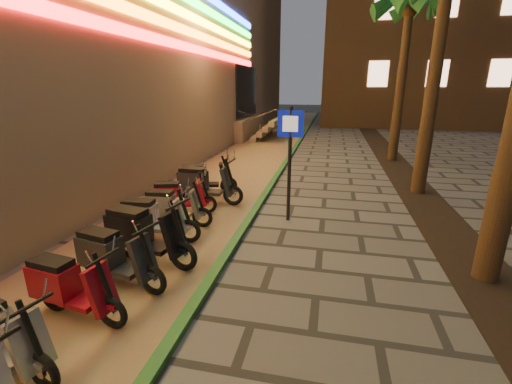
% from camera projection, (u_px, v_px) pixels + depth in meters
% --- Properties ---
extents(ground, '(120.00, 120.00, 0.00)m').
position_uv_depth(ground, '(251.00, 325.00, 4.67)').
color(ground, '#474442').
rests_on(ground, ground).
extents(parking_strip, '(3.40, 60.00, 0.01)m').
position_uv_depth(parking_strip, '(245.00, 163.00, 14.53)').
color(parking_strip, '#8C7251').
rests_on(parking_strip, ground).
extents(green_curb, '(0.18, 60.00, 0.10)m').
position_uv_depth(green_curb, '(285.00, 164.00, 14.17)').
color(green_curb, '#246126').
rests_on(green_curb, ground).
extents(planting_strip, '(1.20, 40.00, 0.02)m').
position_uv_depth(planting_strip, '(435.00, 215.00, 8.60)').
color(planting_strip, black).
rests_on(planting_strip, ground).
extents(palm_d, '(2.97, 3.02, 7.16)m').
position_uv_depth(palm_d, '(409.00, 11.00, 13.38)').
color(palm_d, '#472D19').
rests_on(palm_d, ground).
extents(pedestrian_sign, '(0.59, 0.11, 2.69)m').
position_uv_depth(pedestrian_sign, '(290.00, 149.00, 7.83)').
color(pedestrian_sign, black).
rests_on(pedestrian_sign, ground).
extents(scooter_4, '(1.56, 0.63, 1.10)m').
position_uv_depth(scooter_4, '(67.00, 286.00, 4.72)').
color(scooter_4, black).
rests_on(scooter_4, ground).
extents(scooter_5, '(1.65, 0.73, 1.16)m').
position_uv_depth(scooter_5, '(112.00, 256.00, 5.50)').
color(scooter_5, black).
rests_on(scooter_5, ground).
extents(scooter_6, '(1.84, 0.80, 1.29)m').
position_uv_depth(scooter_6, '(142.00, 233.00, 6.21)').
color(scooter_6, black).
rests_on(scooter_6, ground).
extents(scooter_7, '(1.66, 0.60, 1.16)m').
position_uv_depth(scooter_7, '(151.00, 218.00, 7.07)').
color(scooter_7, black).
rests_on(scooter_7, ground).
extents(scooter_8, '(1.56, 0.57, 1.09)m').
position_uv_depth(scooter_8, '(171.00, 206.00, 7.86)').
color(scooter_8, black).
rests_on(scooter_8, ground).
extents(scooter_9, '(1.54, 0.80, 1.09)m').
position_uv_depth(scooter_9, '(178.00, 196.00, 8.57)').
color(scooter_9, black).
rests_on(scooter_9, ground).
extents(scooter_10, '(1.82, 0.64, 1.29)m').
position_uv_depth(scooter_10, '(203.00, 184.00, 9.40)').
color(scooter_10, black).
rests_on(scooter_10, ground).
extents(scooter_11, '(1.66, 0.86, 1.17)m').
position_uv_depth(scooter_11, '(202.00, 178.00, 10.18)').
color(scooter_11, black).
rests_on(scooter_11, ground).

